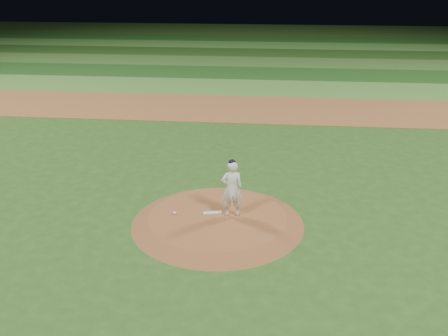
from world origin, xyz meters
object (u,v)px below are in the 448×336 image
at_px(rosin_bag, 175,213).
at_px(pitchers_mound, 218,220).
at_px(pitcher_on_mound, 232,188).
at_px(pitching_rubber, 212,213).

bearing_deg(rosin_bag, pitchers_mound, -0.90).
height_order(pitchers_mound, rosin_bag, rosin_bag).
xyz_separation_m(pitchers_mound, pitcher_on_mound, (0.44, 0.12, 1.06)).
relative_size(rosin_bag, pitcher_on_mound, 0.06).
bearing_deg(pitcher_on_mound, pitching_rubber, 173.98).
bearing_deg(pitchers_mound, pitching_rubber, 135.50).
distance_m(pitching_rubber, pitcher_on_mound, 1.12).
relative_size(pitching_rubber, rosin_bag, 5.13).
xyz_separation_m(pitchers_mound, pitching_rubber, (-0.19, 0.19, 0.14)).
distance_m(pitchers_mound, pitcher_on_mound, 1.15).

